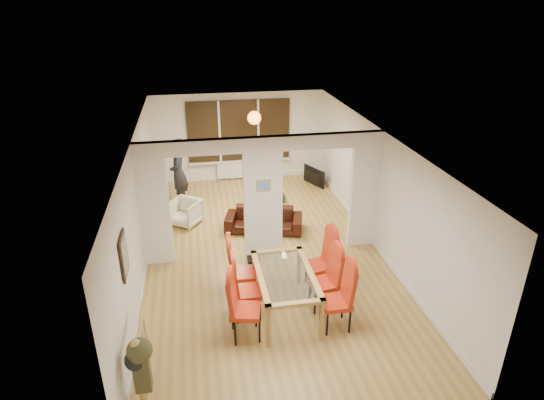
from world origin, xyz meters
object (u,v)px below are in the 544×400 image
object	(u,v)px
dining_chair_la	(245,306)
bowl	(258,194)
sofa	(264,220)
armchair	(185,212)
dining_chair_lb	(247,288)
dining_chair_lc	(242,269)
dining_chair_rc	(319,262)
dining_chair_ra	(336,298)
dining_table	(285,293)
person	(179,173)
coffee_table	(266,198)
dining_chair_rb	(323,280)
television	(312,177)
bottle	(258,189)

from	to	relation	value
dining_chair_la	bowl	bearing A→B (deg)	91.95
sofa	armchair	size ratio (longest dim) A/B	2.63
bowl	dining_chair_lb	bearing A→B (deg)	-100.81
dining_chair_lc	dining_chair_rc	size ratio (longest dim) A/B	1.02
dining_chair_ra	sofa	distance (m)	3.71
dining_chair_lb	dining_chair_ra	distance (m)	1.51
dining_table	dining_chair_ra	xyz separation A→B (m)	(0.75, -0.53, 0.18)
dining_chair_lc	dining_chair_la	bearing A→B (deg)	-92.02
dining_table	dining_chair_rc	xyz separation A→B (m)	(0.77, 0.61, 0.17)
dining_chair_la	bowl	size ratio (longest dim) A/B	4.95
person	dining_chair_ra	bearing A→B (deg)	30.51
armchair	coffee_table	xyz separation A→B (m)	(2.14, 0.95, -0.20)
dining_chair_lc	sofa	xyz separation A→B (m)	(0.80, 2.53, -0.32)
person	bowl	size ratio (longest dim) A/B	7.63
coffee_table	bowl	xyz separation A→B (m)	(-0.22, -0.06, 0.14)
coffee_table	bowl	world-z (taller)	bowl
dining_table	person	bearing A→B (deg)	110.26
dining_chair_ra	dining_chair_rc	size ratio (longest dim) A/B	1.01
dining_table	bowl	world-z (taller)	dining_table
dining_chair_rc	sofa	size ratio (longest dim) A/B	0.64
dining_chair_ra	armchair	distance (m)	4.95
dining_table	armchair	distance (m)	4.13
dining_table	dining_chair_ra	bearing A→B (deg)	-35.09
dining_chair_rb	armchair	distance (m)	4.44
dining_chair_lc	television	world-z (taller)	dining_chair_lc
dining_table	coffee_table	size ratio (longest dim) A/B	1.75
dining_chair_rc	bottle	world-z (taller)	dining_chair_rc
bowl	dining_chair_lc	bearing A→B (deg)	-102.46
armchair	person	size ratio (longest dim) A/B	0.38
dining_chair_lb	coffee_table	distance (m)	4.83
armchair	person	xyz separation A→B (m)	(-0.12, 1.18, 0.59)
dining_chair_ra	television	world-z (taller)	dining_chair_ra
sofa	television	size ratio (longest dim) A/B	1.99
dining_chair_lc	dining_chair_rb	xyz separation A→B (m)	(1.37, -0.55, -0.02)
dining_chair_lc	coffee_table	bearing A→B (deg)	76.92
dining_chair_lc	person	size ratio (longest dim) A/B	0.65
dining_table	dining_chair_rb	xyz separation A→B (m)	(0.69, 0.04, 0.17)
dining_chair_lb	bottle	world-z (taller)	dining_chair_lb
dining_chair_rc	bowl	size ratio (longest dim) A/B	4.85
dining_chair_lc	dining_chair_rc	distance (m)	1.45
dining_chair_ra	sofa	world-z (taller)	dining_chair_ra
dining_chair_la	dining_chair_lc	world-z (taller)	dining_chair_la
armchair	bottle	xyz separation A→B (m)	(1.93, 0.99, 0.06)
dining_chair_rb	dining_chair_rc	bearing A→B (deg)	71.45
dining_table	dining_chair_lb	world-z (taller)	dining_chair_lb
sofa	coffee_table	size ratio (longest dim) A/B	1.84
bottle	armchair	bearing A→B (deg)	-152.73
bottle	dining_chair_ra	bearing A→B (deg)	-84.31
dining_chair_lb	television	xyz separation A→B (m)	(2.61, 5.62, -0.31)
sofa	dining_chair_ra	bearing A→B (deg)	-65.72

